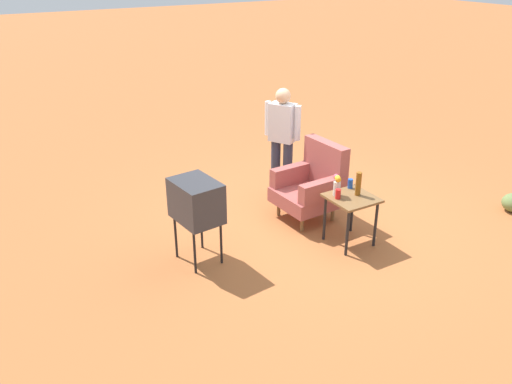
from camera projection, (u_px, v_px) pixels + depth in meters
name	position (u px, v px, depth m)	size (l,w,h in m)	color
ground_plane	(319.00, 220.00, 7.25)	(60.00, 60.00, 0.00)	#AD6033
armchair	(312.00, 184.00, 7.14)	(0.82, 0.82, 1.06)	brown
side_table	(351.00, 204.00, 6.46)	(0.56, 0.56, 0.64)	black
tv_on_stand	(196.00, 201.00, 5.99)	(0.65, 0.51, 1.03)	black
person_standing	(282.00, 136.00, 7.62)	(0.51, 0.37, 1.64)	#2D3347
soda_can_red	(338.00, 194.00, 6.35)	(0.07, 0.07, 0.12)	red
bottle_tall_amber	(358.00, 184.00, 6.41)	(0.07, 0.07, 0.30)	brown
soda_can_blue	(350.00, 184.00, 6.64)	(0.07, 0.07, 0.12)	blue
flower_vase	(337.00, 184.00, 6.41)	(0.15, 0.10, 0.27)	silver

